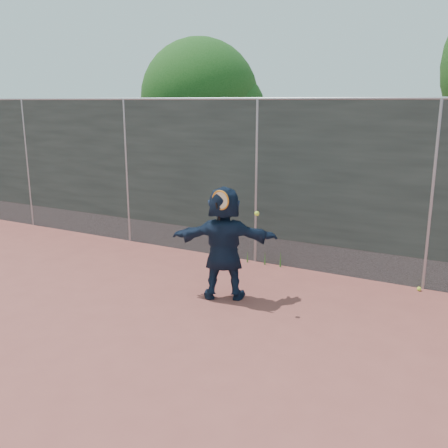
% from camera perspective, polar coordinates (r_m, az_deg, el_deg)
% --- Properties ---
extents(ground, '(80.00, 80.00, 0.00)m').
position_cam_1_polar(ground, '(6.75, -9.30, -12.36)').
color(ground, '#9E4C42').
rests_on(ground, ground).
extents(player, '(1.69, 1.13, 1.75)m').
position_cam_1_polar(player, '(7.55, 0.00, -2.15)').
color(player, '#142239').
rests_on(player, ground).
extents(ball_ground, '(0.07, 0.07, 0.07)m').
position_cam_1_polar(ball_ground, '(8.65, 21.40, -6.91)').
color(ball_ground, '#D4F636').
rests_on(ball_ground, ground).
extents(fence, '(20.00, 0.06, 3.03)m').
position_cam_1_polar(fence, '(9.17, 3.75, 5.21)').
color(fence, '#38423D').
rests_on(fence, ground).
extents(swing_action, '(0.75, 0.13, 0.51)m').
position_cam_1_polar(swing_action, '(7.18, -0.01, 2.45)').
color(swing_action, orange).
rests_on(swing_action, ground).
extents(tree_left, '(3.15, 3.00, 4.53)m').
position_cam_1_polar(tree_left, '(13.09, -2.08, 13.79)').
color(tree_left, '#382314').
rests_on(tree_left, ground).
extents(weed_clump, '(0.68, 0.07, 0.30)m').
position_cam_1_polar(weed_clump, '(9.28, 4.96, -3.91)').
color(weed_clump, '#387226').
rests_on(weed_clump, ground).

